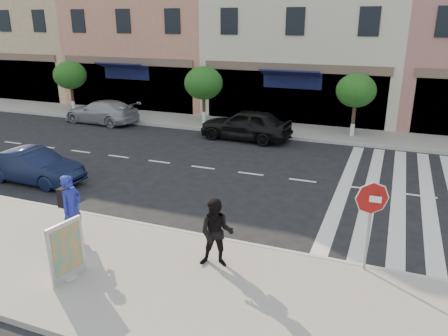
{
  "coord_description": "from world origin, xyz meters",
  "views": [
    {
      "loc": [
        4.85,
        -10.99,
        5.6
      ],
      "look_at": [
        0.31,
        0.45,
        1.4
      ],
      "focal_mm": 35.0,
      "sensor_mm": 36.0,
      "label": 1
    }
  ],
  "objects_px": {
    "walker": "(216,233)",
    "poster_board": "(67,252)",
    "stop_sign": "(371,206)",
    "car_far_mid": "(246,124)",
    "car_far_left": "(101,112)",
    "car_near_mid": "(34,166)",
    "photographer": "(72,209)"
  },
  "relations": [
    {
      "from": "car_far_left",
      "to": "poster_board",
      "type": "bearing_deg",
      "value": 38.37
    },
    {
      "from": "stop_sign",
      "to": "car_far_mid",
      "type": "distance_m",
      "value": 12.23
    },
    {
      "from": "car_far_mid",
      "to": "stop_sign",
      "type": "bearing_deg",
      "value": 35.09
    },
    {
      "from": "poster_board",
      "to": "car_far_mid",
      "type": "xyz_separation_m",
      "value": [
        -0.42,
        13.16,
        -0.06
      ]
    },
    {
      "from": "car_far_mid",
      "to": "walker",
      "type": "bearing_deg",
      "value": 18.93
    },
    {
      "from": "walker",
      "to": "car_near_mid",
      "type": "bearing_deg",
      "value": 145.9
    },
    {
      "from": "photographer",
      "to": "car_far_left",
      "type": "relative_size",
      "value": 0.4
    },
    {
      "from": "car_near_mid",
      "to": "car_far_mid",
      "type": "xyz_separation_m",
      "value": [
        5.15,
        8.42,
        0.15
      ]
    },
    {
      "from": "car_near_mid",
      "to": "car_far_left",
      "type": "bearing_deg",
      "value": 22.98
    },
    {
      "from": "walker",
      "to": "car_far_left",
      "type": "distance_m",
      "value": 16.86
    },
    {
      "from": "car_near_mid",
      "to": "photographer",
      "type": "bearing_deg",
      "value": -125.26
    },
    {
      "from": "stop_sign",
      "to": "car_near_mid",
      "type": "distance_m",
      "value": 11.81
    },
    {
      "from": "photographer",
      "to": "car_far_left",
      "type": "distance_m",
      "value": 14.54
    },
    {
      "from": "photographer",
      "to": "walker",
      "type": "relative_size",
      "value": 1.07
    },
    {
      "from": "walker",
      "to": "car_far_mid",
      "type": "relative_size",
      "value": 0.37
    },
    {
      "from": "car_far_mid",
      "to": "poster_board",
      "type": "bearing_deg",
      "value": 5.03
    },
    {
      "from": "photographer",
      "to": "car_far_left",
      "type": "xyz_separation_m",
      "value": [
        -8.09,
        12.07,
        -0.39
      ]
    },
    {
      "from": "stop_sign",
      "to": "car_near_mid",
      "type": "height_order",
      "value": "stop_sign"
    },
    {
      "from": "stop_sign",
      "to": "walker",
      "type": "relative_size",
      "value": 1.3
    },
    {
      "from": "walker",
      "to": "car_far_mid",
      "type": "height_order",
      "value": "walker"
    },
    {
      "from": "stop_sign",
      "to": "poster_board",
      "type": "xyz_separation_m",
      "value": [
        -6.02,
        -2.81,
        -0.92
      ]
    },
    {
      "from": "photographer",
      "to": "car_near_mid",
      "type": "relative_size",
      "value": 0.48
    },
    {
      "from": "poster_board",
      "to": "car_far_left",
      "type": "height_order",
      "value": "poster_board"
    },
    {
      "from": "photographer",
      "to": "car_far_mid",
      "type": "height_order",
      "value": "photographer"
    },
    {
      "from": "poster_board",
      "to": "car_far_left",
      "type": "bearing_deg",
      "value": 134.1
    },
    {
      "from": "stop_sign",
      "to": "car_far_mid",
      "type": "height_order",
      "value": "stop_sign"
    },
    {
      "from": "car_far_left",
      "to": "car_far_mid",
      "type": "relative_size",
      "value": 1.01
    },
    {
      "from": "poster_board",
      "to": "car_near_mid",
      "type": "distance_m",
      "value": 7.32
    },
    {
      "from": "car_near_mid",
      "to": "car_far_mid",
      "type": "bearing_deg",
      "value": -30.79
    },
    {
      "from": "walker",
      "to": "poster_board",
      "type": "height_order",
      "value": "walker"
    },
    {
      "from": "stop_sign",
      "to": "car_near_mid",
      "type": "relative_size",
      "value": 0.58
    },
    {
      "from": "car_near_mid",
      "to": "stop_sign",
      "type": "bearing_deg",
      "value": -98.8
    }
  ]
}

